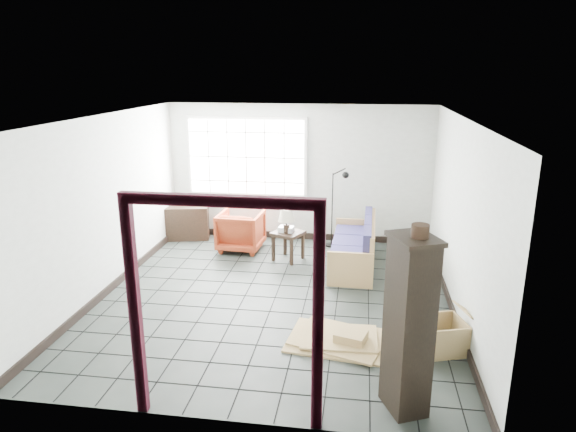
% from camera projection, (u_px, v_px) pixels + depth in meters
% --- Properties ---
extents(ground, '(5.50, 5.50, 0.00)m').
position_uv_depth(ground, '(275.00, 298.00, 7.49)').
color(ground, black).
rests_on(ground, ground).
extents(room_shell, '(5.02, 5.52, 2.61)m').
position_uv_depth(room_shell, '(275.00, 185.00, 7.05)').
color(room_shell, '#B0B5AE').
rests_on(room_shell, ground).
extents(window_panel, '(2.32, 0.08, 1.52)m').
position_uv_depth(window_panel, '(247.00, 157.00, 9.75)').
color(window_panel, silver).
rests_on(window_panel, ground).
extents(doorway_trim, '(1.80, 0.08, 2.20)m').
position_uv_depth(doorway_trim, '(223.00, 285.00, 4.54)').
color(doorway_trim, '#350C18').
rests_on(doorway_trim, ground).
extents(futon_sofa, '(0.74, 1.88, 0.83)m').
position_uv_depth(futon_sofa, '(356.00, 249.00, 8.62)').
color(futon_sofa, '#A57D4A').
rests_on(futon_sofa, ground).
extents(armchair, '(0.81, 0.76, 0.79)m').
position_uv_depth(armchair, '(241.00, 229.00, 9.38)').
color(armchair, maroon).
rests_on(armchair, ground).
extents(side_table, '(0.62, 0.62, 0.51)m').
position_uv_depth(side_table, '(288.00, 237.00, 8.87)').
color(side_table, black).
rests_on(side_table, ground).
extents(table_lamp, '(0.35, 0.35, 0.42)m').
position_uv_depth(table_lamp, '(286.00, 216.00, 8.71)').
color(table_lamp, black).
rests_on(table_lamp, side_table).
extents(projector, '(0.27, 0.22, 0.09)m').
position_uv_depth(projector, '(286.00, 229.00, 8.84)').
color(projector, silver).
rests_on(projector, side_table).
extents(floor_lamp, '(0.45, 0.29, 1.49)m').
position_uv_depth(floor_lamp, '(338.00, 205.00, 9.43)').
color(floor_lamp, black).
rests_on(floor_lamp, ground).
extents(console_shelf, '(0.89, 0.50, 0.65)m').
position_uv_depth(console_shelf, '(187.00, 223.00, 9.98)').
color(console_shelf, black).
rests_on(console_shelf, ground).
extents(tall_shelf, '(0.54, 0.59, 1.78)m').
position_uv_depth(tall_shelf, '(409.00, 325.00, 4.83)').
color(tall_shelf, black).
rests_on(tall_shelf, ground).
extents(pot, '(0.18, 0.18, 0.12)m').
position_uv_depth(pot, '(420.00, 231.00, 4.54)').
color(pot, black).
rests_on(pot, tall_shelf).
extents(open_box, '(1.03, 0.71, 0.53)m').
position_uv_depth(open_box, '(438.00, 335.00, 6.05)').
color(open_box, '#9B7B4B').
rests_on(open_box, ground).
extents(cardboard_pile, '(1.33, 1.10, 0.18)m').
position_uv_depth(cardboard_pile, '(341.00, 339.00, 6.26)').
color(cardboard_pile, '#9B7B4B').
rests_on(cardboard_pile, ground).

